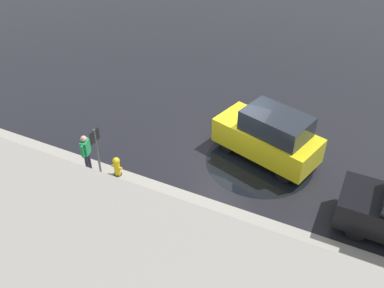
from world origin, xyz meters
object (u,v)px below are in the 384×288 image
Objects in this scene: fire_hydrant at (117,167)px; pedestrian at (86,151)px; moving_hatchback at (269,136)px; sign_post at (97,150)px.

fire_hydrant is 0.50× the size of pedestrian.
moving_hatchback reaches higher than fire_hydrant.
sign_post reaches higher than moving_hatchback.
pedestrian is at bearing -23.90° from sign_post.
moving_hatchback is 1.76× the size of sign_post.
sign_post is at bearing 156.10° from pedestrian.
fire_hydrant is at bearing 36.20° from moving_hatchback.
fire_hydrant is at bearing -105.86° from sign_post.
moving_hatchback is 6.22m from sign_post.
pedestrian is 1.12m from sign_post.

